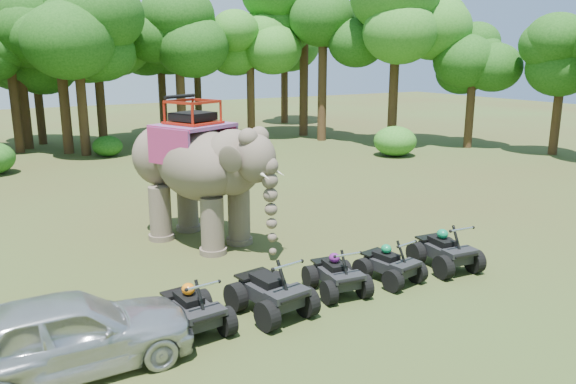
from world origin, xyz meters
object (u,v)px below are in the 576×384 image
Objects in this scene: atv_4 at (446,245)px; elephant at (198,171)px; atv_2 at (337,269)px; atv_3 at (390,259)px; atv_1 at (271,285)px; atv_0 at (192,303)px; parked_car at (67,333)px.

elephant is at bearing 137.19° from atv_4.
atv_3 is (1.60, -0.09, -0.01)m from atv_2.
elephant reaches higher than atv_1.
atv_1 is (-0.50, -5.57, -1.55)m from elephant.
atv_1 is 3.54m from atv_3.
elephant reaches higher than atv_0.
atv_3 is (3.54, 0.11, -0.11)m from atv_1.
atv_4 is (9.76, 0.28, -0.11)m from parked_car.
atv_0 is at bearing -174.91° from atv_4.
atv_0 is 0.96× the size of atv_4.
elephant reaches higher than parked_car.
atv_0 reaches higher than atv_2.
elephant is 6.16m from atv_0.
atv_3 is (3.04, -5.45, -1.66)m from elephant.
atv_3 is at bearing 4.19° from atv_2.
atv_0 is at bearing 171.35° from atv_3.
atv_1 reaches higher than atv_2.
parked_car reaches higher than atv_3.
atv_2 is 3.48m from atv_4.
atv_4 is (4.92, -5.53, -1.58)m from elephant.
parked_car is 2.42× the size of atv_1.
atv_2 is at bearing -85.61° from parked_car.
elephant is 3.31× the size of atv_2.
atv_1 is at bearing -174.10° from atv_4.
parked_car is at bearing -153.33° from elephant.
parked_car is at bearing 175.05° from atv_1.
elephant is at bearing 61.95° from atv_0.
parked_car is 2.86× the size of atv_3.
atv_3 is (5.37, 0.02, -0.05)m from atv_0.
atv_4 is at bearing -5.50° from atv_0.
atv_4 is (1.87, -0.08, 0.07)m from atv_3.
atv_1 reaches higher than atv_3.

